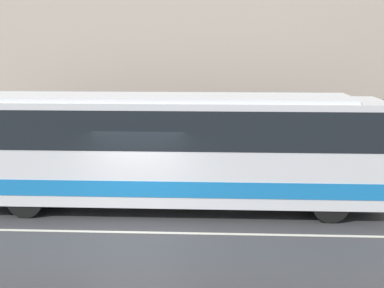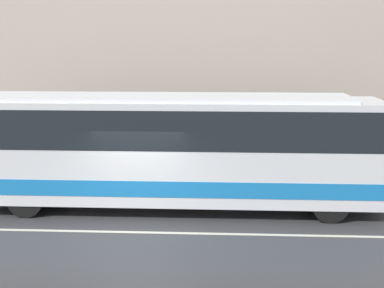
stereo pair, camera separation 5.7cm
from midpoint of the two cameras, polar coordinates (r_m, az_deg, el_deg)
name	(u,v)px [view 1 (the left image)]	position (r m, az deg, el deg)	size (l,w,h in m)	color
ground_plane	(134,232)	(14.13, -6.33, -9.35)	(60.00, 60.00, 0.00)	#38383A
sidewalk	(158,178)	(19.20, -3.78, -3.67)	(60.00, 2.76, 0.13)	gray
building_facade	(160,4)	(20.16, -3.49, 14.72)	(60.00, 0.35, 12.90)	#B7A899
lane_stripe	(134,232)	(14.13, -6.33, -9.33)	(54.00, 0.14, 0.01)	beige
transit_bus	(165,145)	(15.63, -2.99, -0.14)	(12.49, 2.50, 3.36)	silver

